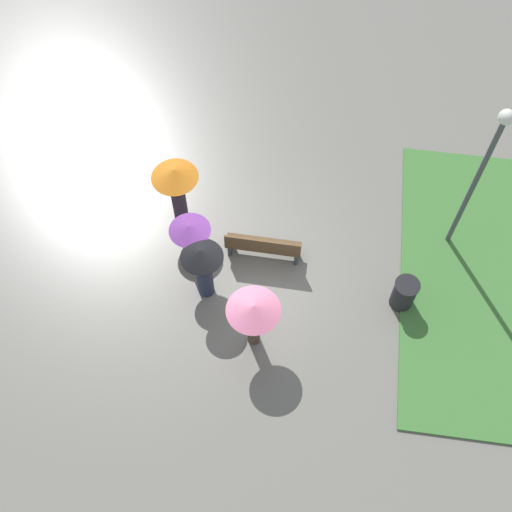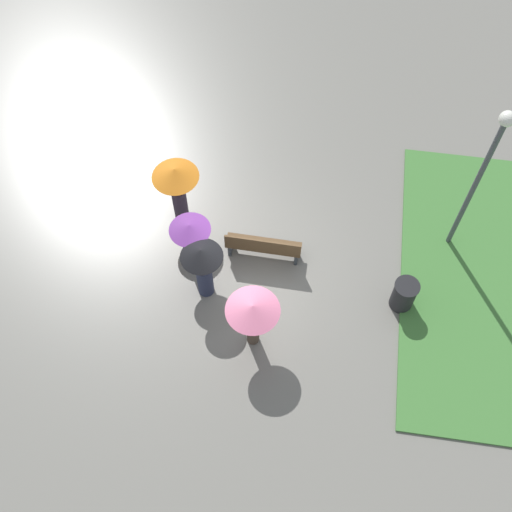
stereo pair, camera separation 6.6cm
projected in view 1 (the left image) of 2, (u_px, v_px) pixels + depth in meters
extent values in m
plane|color=slate|center=(255.00, 271.00, 15.60)|extent=(90.00, 90.00, 0.00)
cube|color=brown|center=(263.00, 245.00, 15.47)|extent=(1.84, 0.45, 0.05)
cube|color=brown|center=(262.00, 246.00, 15.17)|extent=(1.83, 0.08, 0.45)
cube|color=#383D42|center=(296.00, 254.00, 15.60)|extent=(0.09, 0.38, 0.40)
cube|color=#383D42|center=(231.00, 245.00, 15.73)|extent=(0.09, 0.38, 0.40)
cylinder|color=#474C51|center=(472.00, 189.00, 14.21)|extent=(0.12, 0.12, 4.27)
sphere|color=white|center=(506.00, 117.00, 12.23)|extent=(0.32, 0.32, 0.32)
cylinder|color=#232326|center=(404.00, 294.00, 14.78)|extent=(0.54, 0.54, 0.87)
cylinder|color=black|center=(408.00, 285.00, 14.40)|extent=(0.58, 0.58, 0.03)
cylinder|color=#2D2333|center=(194.00, 255.00, 15.22)|extent=(0.48, 0.48, 1.05)
sphere|color=brown|center=(192.00, 241.00, 14.68)|extent=(0.19, 0.19, 0.19)
cylinder|color=#4C4C4F|center=(191.00, 234.00, 14.45)|extent=(0.02, 0.02, 0.35)
cone|color=#703389|center=(189.00, 228.00, 14.22)|extent=(0.95, 0.95, 0.18)
cylinder|color=#47382D|center=(254.00, 331.00, 14.27)|extent=(0.34, 0.34, 0.96)
sphere|color=brown|center=(254.00, 319.00, 13.76)|extent=(0.21, 0.21, 0.21)
cylinder|color=#4C4C4F|center=(254.00, 314.00, 13.52)|extent=(0.02, 0.02, 0.35)
cone|color=pink|center=(253.00, 308.00, 13.29)|extent=(1.17, 1.17, 0.20)
cylinder|color=#2D2333|center=(180.00, 205.00, 15.92)|extent=(0.38, 0.38, 1.11)
sphere|color=brown|center=(177.00, 189.00, 15.35)|extent=(0.21, 0.21, 0.21)
cylinder|color=#4C4C4F|center=(176.00, 182.00, 15.11)|extent=(0.02, 0.02, 0.35)
cone|color=orange|center=(174.00, 173.00, 14.84)|extent=(1.12, 1.12, 0.27)
cylinder|color=#282D47|center=(205.00, 280.00, 14.88)|extent=(0.49, 0.49, 1.02)
sphere|color=brown|center=(203.00, 267.00, 14.35)|extent=(0.21, 0.21, 0.21)
cylinder|color=#4C4C4F|center=(202.00, 261.00, 14.11)|extent=(0.02, 0.02, 0.35)
cone|color=black|center=(201.00, 254.00, 13.85)|extent=(0.96, 0.96, 0.26)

